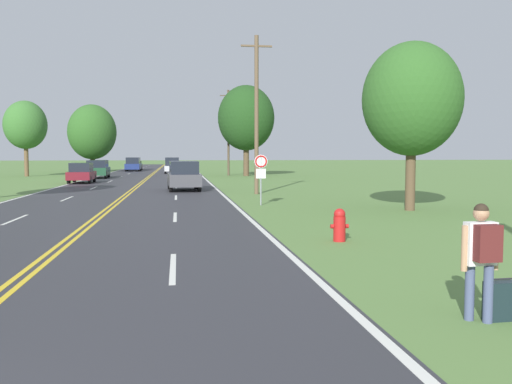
{
  "coord_description": "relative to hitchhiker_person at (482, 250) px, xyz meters",
  "views": [
    {
      "loc": [
        2.91,
        -3.52,
        2.32
      ],
      "look_at": [
        5.07,
        11.43,
        1.26
      ],
      "focal_mm": 38.0,
      "sensor_mm": 36.0,
      "label": 1
    }
  ],
  "objects": [
    {
      "name": "car_dark_green_suv_mid_near",
      "position": [
        -11.73,
        46.78,
        -0.08
      ],
      "size": [
        2.09,
        4.69,
        1.73
      ],
      "rotation": [
        0.0,
        0.0,
        1.6
      ],
      "color": "black",
      "rests_on": "ground"
    },
    {
      "name": "suitcase",
      "position": [
        0.33,
        0.04,
        -0.74
      ],
      "size": [
        0.47,
        0.22,
        0.6
      ],
      "rotation": [
        0.0,
        0.0,
        1.62
      ],
      "color": "#19282D",
      "rests_on": "ground"
    },
    {
      "name": "car_dark_grey_suv_nearest",
      "position": [
        -3.75,
        27.95,
        -0.03
      ],
      "size": [
        2.16,
        4.4,
        1.87
      ],
      "rotation": [
        0.0,
        0.0,
        -1.52
      ],
      "color": "black",
      "rests_on": "ground"
    },
    {
      "name": "tree_left_verge",
      "position": [
        5.36,
        14.28,
        3.53
      ],
      "size": [
        4.02,
        4.02,
        6.87
      ],
      "color": "brown",
      "rests_on": "ground"
    },
    {
      "name": "hitchhiker_person",
      "position": [
        0.0,
        0.0,
        0.0
      ],
      "size": [
        0.56,
        0.41,
        1.65
      ],
      "rotation": [
        0.0,
        0.0,
        1.62
      ],
      "color": "#475175",
      "rests_on": "ground"
    },
    {
      "name": "utility_pole_midground",
      "position": [
        0.41,
        24.27,
        3.69
      ],
      "size": [
        1.8,
        0.24,
        9.08
      ],
      "color": "brown",
      "rests_on": "ground"
    },
    {
      "name": "traffic_sign",
      "position": [
        -0.39,
        17.37,
        0.71
      ],
      "size": [
        0.6,
        0.1,
        2.29
      ],
      "color": "gray",
      "rests_on": "ground"
    },
    {
      "name": "tree_far_back",
      "position": [
        3.1,
        50.43,
        5.11
      ],
      "size": [
        5.99,
        5.99,
        9.58
      ],
      "color": "brown",
      "rests_on": "ground"
    },
    {
      "name": "tree_mid_treeline",
      "position": [
        -19.72,
        52.39,
        4.3
      ],
      "size": [
        4.34,
        4.34,
        7.83
      ],
      "color": "brown",
      "rests_on": "ground"
    },
    {
      "name": "car_silver_van_mid_far",
      "position": [
        -4.83,
        59.13,
        -0.02
      ],
      "size": [
        1.91,
        4.4,
        1.92
      ],
      "rotation": [
        0.0,
        0.0,
        -1.55
      ],
      "color": "black",
      "rests_on": "ground"
    },
    {
      "name": "utility_pole_far",
      "position": [
        1.34,
        51.84,
        3.75
      ],
      "size": [
        1.8,
        0.24,
        9.21
      ],
      "color": "brown",
      "rests_on": "ground"
    },
    {
      "name": "fire_hydrant",
      "position": [
        0.13,
        7.0,
        -0.56
      ],
      "size": [
        0.48,
        0.32,
        0.88
      ],
      "color": "red",
      "rests_on": "ground"
    },
    {
      "name": "car_maroon_sedan_approaching",
      "position": [
        -11.73,
        37.92,
        -0.19
      ],
      "size": [
        1.82,
        4.01,
        1.62
      ],
      "rotation": [
        0.0,
        0.0,
        1.58
      ],
      "color": "black",
      "rests_on": "ground"
    },
    {
      "name": "tree_behind_sign",
      "position": [
        -14.97,
        65.22,
        4.13
      ],
      "size": [
        6.11,
        6.11,
        8.66
      ],
      "color": "#473828",
      "rests_on": "ground"
    },
    {
      "name": "car_dark_blue_van_receding",
      "position": [
        -10.09,
        68.07,
        -0.05
      ],
      "size": [
        2.01,
        3.96,
        1.86
      ],
      "rotation": [
        0.0,
        0.0,
        1.55
      ],
      "color": "black",
      "rests_on": "ground"
    },
    {
      "name": "car_black_hatchback_distant",
      "position": [
        -10.2,
        73.8,
        -0.28
      ],
      "size": [
        1.97,
        3.55,
        1.33
      ],
      "rotation": [
        0.0,
        0.0,
        1.61
      ],
      "color": "black",
      "rests_on": "ground"
    }
  ]
}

